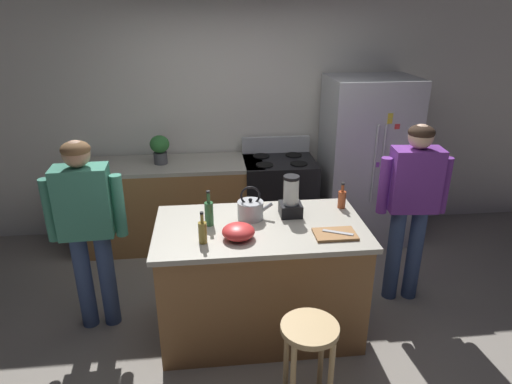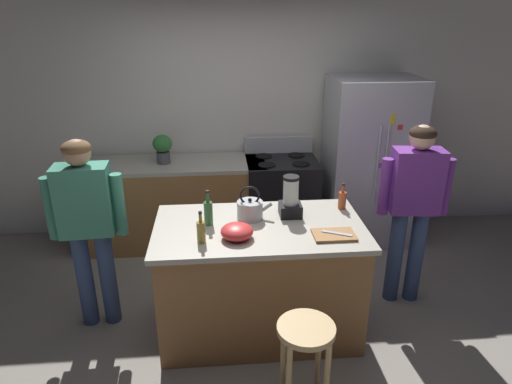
% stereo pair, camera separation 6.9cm
% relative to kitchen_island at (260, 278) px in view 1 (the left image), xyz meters
% --- Properties ---
extents(ground_plane, '(14.00, 14.00, 0.00)m').
position_rel_kitchen_island_xyz_m(ground_plane, '(0.00, 0.00, -0.47)').
color(ground_plane, gray).
extents(back_wall, '(8.00, 0.10, 2.70)m').
position_rel_kitchen_island_xyz_m(back_wall, '(0.00, 1.95, 0.88)').
color(back_wall, silver).
rests_on(back_wall, ground_plane).
extents(kitchen_island, '(1.58, 0.89, 0.94)m').
position_rel_kitchen_island_xyz_m(kitchen_island, '(0.00, 0.00, 0.00)').
color(kitchen_island, '#9E6B3D').
rests_on(kitchen_island, ground_plane).
extents(back_counter_run, '(2.00, 0.64, 0.94)m').
position_rel_kitchen_island_xyz_m(back_counter_run, '(-0.80, 1.55, -0.00)').
color(back_counter_run, '#9E6B3D').
rests_on(back_counter_run, ground_plane).
extents(refrigerator, '(0.90, 0.73, 1.80)m').
position_rel_kitchen_island_xyz_m(refrigerator, '(1.33, 1.50, 0.43)').
color(refrigerator, '#B7BABF').
rests_on(refrigerator, ground_plane).
extents(stove_range, '(0.76, 0.65, 1.12)m').
position_rel_kitchen_island_xyz_m(stove_range, '(0.39, 1.52, 0.01)').
color(stove_range, black).
rests_on(stove_range, ground_plane).
extents(person_by_island_left, '(0.59, 0.24, 1.58)m').
position_rel_kitchen_island_xyz_m(person_by_island_left, '(-1.31, 0.20, 0.49)').
color(person_by_island_left, '#384C7A').
rests_on(person_by_island_left, ground_plane).
extents(person_by_sink_right, '(0.60, 0.26, 1.61)m').
position_rel_kitchen_island_xyz_m(person_by_sink_right, '(1.32, 0.30, 0.50)').
color(person_by_sink_right, '#384C7A').
rests_on(person_by_sink_right, ground_plane).
extents(bar_stool, '(0.36, 0.36, 0.67)m').
position_rel_kitchen_island_xyz_m(bar_stool, '(0.21, -0.84, 0.05)').
color(bar_stool, tan).
rests_on(bar_stool, ground_plane).
extents(potted_plant, '(0.20, 0.20, 0.30)m').
position_rel_kitchen_island_xyz_m(potted_plant, '(-0.87, 1.55, 0.64)').
color(potted_plant, '#4C4C51').
rests_on(potted_plant, back_counter_run).
extents(blender_appliance, '(0.17, 0.17, 0.33)m').
position_rel_kitchen_island_xyz_m(blender_appliance, '(0.26, 0.16, 0.61)').
color(blender_appliance, black).
rests_on(blender_appliance, kitchen_island).
extents(bottle_vinegar, '(0.06, 0.06, 0.24)m').
position_rel_kitchen_island_xyz_m(bottle_vinegar, '(-0.43, -0.22, 0.55)').
color(bottle_vinegar, olive).
rests_on(bottle_vinegar, kitchen_island).
extents(bottle_olive_oil, '(0.07, 0.07, 0.28)m').
position_rel_kitchen_island_xyz_m(bottle_olive_oil, '(-0.38, 0.06, 0.57)').
color(bottle_olive_oil, '#2D6638').
rests_on(bottle_olive_oil, kitchen_island).
extents(bottle_cooking_sauce, '(0.06, 0.06, 0.22)m').
position_rel_kitchen_island_xyz_m(bottle_cooking_sauce, '(0.70, 0.26, 0.55)').
color(bottle_cooking_sauce, '#B24C26').
rests_on(bottle_cooking_sauce, kitchen_island).
extents(mixing_bowl, '(0.23, 0.23, 0.11)m').
position_rel_kitchen_island_xyz_m(mixing_bowl, '(-0.18, -0.18, 0.52)').
color(mixing_bowl, red).
rests_on(mixing_bowl, kitchen_island).
extents(tea_kettle, '(0.28, 0.20, 0.27)m').
position_rel_kitchen_island_xyz_m(tea_kettle, '(-0.06, 0.13, 0.55)').
color(tea_kettle, '#B7BABF').
rests_on(tea_kettle, kitchen_island).
extents(cutting_board, '(0.30, 0.20, 0.02)m').
position_rel_kitchen_island_xyz_m(cutting_board, '(0.52, -0.21, 0.48)').
color(cutting_board, '#9E6B3D').
rests_on(cutting_board, kitchen_island).
extents(chef_knife, '(0.21, 0.12, 0.01)m').
position_rel_kitchen_island_xyz_m(chef_knife, '(0.54, -0.21, 0.49)').
color(chef_knife, '#B7BABF').
rests_on(chef_knife, cutting_board).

